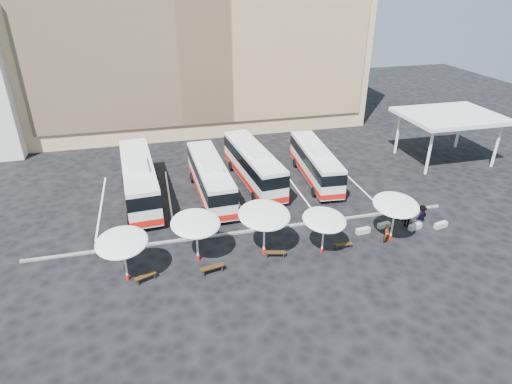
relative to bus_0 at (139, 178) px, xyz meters
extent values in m
plane|color=black|center=(8.46, -8.48, -2.05)|extent=(120.00, 120.00, 0.00)
cube|color=tan|center=(8.46, 23.52, 10.45)|extent=(42.00, 18.00, 25.00)
cube|color=tan|center=(8.46, 14.42, 9.95)|extent=(40.00, 0.30, 20.00)
cube|color=silver|center=(32.46, 1.52, 2.95)|extent=(10.00, 8.00, 0.40)
cylinder|color=silver|center=(28.46, -1.48, 0.35)|extent=(0.30, 0.30, 4.80)
cylinder|color=silver|center=(36.46, -1.48, 0.35)|extent=(0.30, 0.30, 4.80)
cylinder|color=silver|center=(28.46, 4.52, 0.35)|extent=(0.30, 0.30, 4.80)
cylinder|color=silver|center=(36.46, 4.52, 0.35)|extent=(0.30, 0.30, 4.80)
cube|color=black|center=(8.46, -7.98, -1.97)|extent=(34.00, 0.25, 0.15)
cube|color=white|center=(-3.54, -0.48, -2.04)|extent=(0.15, 12.00, 0.01)
cube|color=white|center=(2.46, -0.48, -2.04)|extent=(0.15, 12.00, 0.01)
cube|color=white|center=(8.46, -0.48, -2.04)|extent=(0.15, 12.00, 0.01)
cube|color=white|center=(14.46, -0.48, -2.04)|extent=(0.15, 12.00, 0.01)
cube|color=white|center=(20.46, -0.48, -2.04)|extent=(0.15, 12.00, 0.01)
cube|color=silver|center=(0.00, -0.01, -0.02)|extent=(3.48, 12.64, 3.12)
cube|color=black|center=(0.00, -0.01, 0.61)|extent=(3.54, 12.71, 1.14)
cube|color=red|center=(0.00, -0.01, -1.16)|extent=(3.54, 12.71, 0.57)
cube|color=red|center=(-0.44, 6.21, -0.80)|extent=(2.67, 0.40, 1.46)
cube|color=silver|center=(0.07, -1.05, 1.75)|extent=(1.88, 3.23, 0.42)
cylinder|color=black|center=(-1.55, 3.53, -1.53)|extent=(0.44, 1.06, 1.04)
cylinder|color=black|center=(1.04, 3.71, -1.53)|extent=(0.44, 1.06, 1.04)
cylinder|color=black|center=(-1.00, -4.26, -1.53)|extent=(0.44, 1.06, 1.04)
cylinder|color=black|center=(1.59, -4.07, -1.53)|extent=(0.44, 1.06, 1.04)
cube|color=silver|center=(6.28, -0.98, -0.17)|extent=(2.85, 11.62, 2.88)
cube|color=black|center=(6.28, -0.98, 0.40)|extent=(2.91, 11.68, 1.06)
cube|color=red|center=(6.28, -0.98, -1.23)|extent=(2.91, 11.68, 0.53)
cube|color=red|center=(6.05, 4.78, -0.89)|extent=(2.47, 0.29, 1.35)
cube|color=silver|center=(6.31, -1.94, 1.46)|extent=(1.65, 2.94, 0.38)
cylinder|color=black|center=(4.95, 2.34, -1.57)|extent=(0.37, 0.97, 0.96)
cylinder|color=black|center=(7.35, 2.43, -1.57)|extent=(0.37, 0.97, 0.96)
cylinder|color=black|center=(5.23, -4.87, -1.57)|extent=(0.37, 0.97, 0.96)
cylinder|color=black|center=(7.63, -4.77, -1.57)|extent=(0.37, 0.97, 0.96)
cube|color=silver|center=(10.77, 0.92, -0.12)|extent=(3.58, 12.06, 2.97)
cube|color=black|center=(10.77, 0.92, 0.48)|extent=(3.65, 12.13, 1.09)
cube|color=red|center=(10.77, 0.92, -1.20)|extent=(3.65, 12.13, 0.54)
cube|color=red|center=(10.21, 6.83, -0.86)|extent=(2.54, 0.44, 1.39)
cube|color=silver|center=(10.86, -0.07, 1.57)|extent=(1.86, 3.11, 0.40)
cylinder|color=black|center=(9.21, 4.25, -1.55)|extent=(0.44, 1.02, 0.99)
cylinder|color=black|center=(11.68, 4.49, -1.55)|extent=(0.44, 1.02, 0.99)
cylinder|color=black|center=(9.91, -3.14, -1.55)|extent=(0.44, 1.02, 0.99)
cylinder|color=black|center=(12.38, -2.91, -1.55)|extent=(0.44, 1.02, 0.99)
cube|color=silver|center=(16.91, 0.15, -0.25)|extent=(3.08, 11.18, 2.76)
cube|color=black|center=(16.91, 0.15, 0.30)|extent=(3.14, 11.24, 1.01)
cube|color=red|center=(16.91, 0.15, -1.26)|extent=(3.14, 11.24, 0.51)
cube|color=red|center=(17.31, 5.66, -0.94)|extent=(2.36, 0.35, 1.29)
cube|color=silver|center=(16.85, -0.77, 1.31)|extent=(1.67, 2.86, 0.37)
cylinder|color=black|center=(16.00, 3.44, -1.59)|extent=(0.39, 0.94, 0.92)
cylinder|color=black|center=(18.29, 3.28, -1.59)|extent=(0.39, 0.94, 0.92)
cylinder|color=black|center=(15.50, -3.44, -1.59)|extent=(0.39, 0.94, 0.92)
cylinder|color=black|center=(17.80, -3.60, -1.59)|extent=(0.39, 0.94, 0.92)
cylinder|color=silver|center=(-1.02, -11.85, -0.56)|extent=(0.15, 0.15, 2.97)
cylinder|color=red|center=(-1.02, -11.85, -1.85)|extent=(0.24, 0.24, 0.40)
ellipsoid|color=silver|center=(-1.02, -11.85, 0.97)|extent=(3.75, 3.79, 1.02)
cylinder|color=silver|center=(3.86, -10.76, -0.53)|extent=(0.18, 0.18, 3.04)
cylinder|color=red|center=(3.86, -10.76, -1.84)|extent=(0.28, 0.28, 0.41)
ellipsoid|color=silver|center=(3.86, -10.76, 1.04)|extent=(4.34, 4.37, 1.04)
cylinder|color=silver|center=(8.64, -11.16, -0.41)|extent=(0.17, 0.17, 3.26)
cylinder|color=red|center=(8.64, -11.16, -1.83)|extent=(0.27, 0.27, 0.44)
ellipsoid|color=silver|center=(8.64, -11.16, 1.27)|extent=(4.19, 4.23, 1.12)
cylinder|color=silver|center=(12.83, -12.05, -0.66)|extent=(0.16, 0.16, 2.78)
cylinder|color=red|center=(12.83, -12.05, -1.86)|extent=(0.25, 0.25, 0.37)
ellipsoid|color=silver|center=(12.83, -12.05, 0.78)|extent=(3.84, 3.87, 0.95)
cylinder|color=silver|center=(18.64, -11.70, -0.53)|extent=(0.15, 0.15, 3.03)
cylinder|color=red|center=(18.64, -11.70, -1.84)|extent=(0.24, 0.24, 0.40)
ellipsoid|color=silver|center=(18.64, -11.70, 1.04)|extent=(3.65, 3.69, 1.04)
cube|color=black|center=(0.15, -12.27, -1.63)|extent=(1.50, 0.90, 0.06)
cube|color=black|center=(-0.39, -12.49, -1.85)|extent=(0.19, 0.36, 0.39)
cube|color=black|center=(0.70, -12.05, -1.85)|extent=(0.19, 0.36, 0.39)
cube|color=black|center=(4.61, -12.46, -1.57)|extent=(1.71, 0.76, 0.07)
cube|color=black|center=(3.96, -12.59, -1.83)|extent=(0.15, 0.43, 0.44)
cube|color=black|center=(5.26, -12.33, -1.83)|extent=(0.15, 0.43, 0.44)
cube|color=black|center=(9.33, -11.77, -1.61)|extent=(1.56, 0.75, 0.06)
cube|color=black|center=(8.74, -11.63, -1.85)|extent=(0.15, 0.39, 0.40)
cube|color=black|center=(9.91, -11.91, -1.85)|extent=(0.15, 0.39, 0.40)
cube|color=black|center=(14.60, -11.93, -1.67)|extent=(1.34, 0.39, 0.05)
cube|color=black|center=(14.07, -11.92, -1.87)|extent=(0.06, 0.34, 0.35)
cube|color=black|center=(15.14, -11.95, -1.87)|extent=(0.06, 0.34, 0.35)
cube|color=#999993|center=(17.01, -10.33, -1.83)|extent=(1.19, 0.49, 0.43)
cube|color=#999993|center=(19.05, -9.93, -1.85)|extent=(1.10, 0.51, 0.40)
cube|color=#999993|center=(21.38, -10.77, -1.83)|extent=(1.24, 0.70, 0.44)
cube|color=#999993|center=(23.54, -11.05, -1.83)|extent=(1.21, 0.61, 0.43)
imported|color=black|center=(18.02, -12.04, -1.26)|extent=(0.69, 0.61, 1.58)
imported|color=black|center=(20.91, -9.21, -1.24)|extent=(0.96, 0.88, 1.61)
imported|color=black|center=(21.00, -10.13, -1.12)|extent=(1.13, 0.58, 1.85)
imported|color=black|center=(22.02, -10.41, -1.11)|extent=(1.35, 1.01, 1.87)
camera|label=1|loc=(1.81, -36.22, 16.28)|focal=30.00mm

